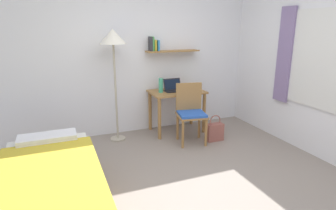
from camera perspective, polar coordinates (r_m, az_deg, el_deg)
The scene contains 11 objects.
ground_plane at distance 3.44m, azimuth 4.31°, elevation -15.86°, with size 5.28×5.28×0.00m, color gray.
wall_back at distance 4.85m, azimuth -6.06°, elevation 9.76°, with size 4.40×0.27×2.60m.
wall_right at distance 4.29m, azimuth 29.74°, elevation 7.05°, with size 0.10×4.40×2.60m.
bed at distance 3.12m, azimuth -22.42°, elevation -15.54°, with size 0.96×1.99×0.54m.
desk at distance 4.87m, azimuth 1.76°, elevation 1.18°, with size 0.91×0.57×0.72m.
desk_chair at distance 4.46m, azimuth 4.54°, elevation -1.12°, with size 0.50×0.49×0.92m.
standing_lamp at distance 4.41m, azimuth -10.89°, elevation 12.09°, with size 0.40×0.40×1.74m.
laptop at distance 4.83m, azimuth 1.02°, elevation 3.45°, with size 0.31×0.22×0.20m.
water_bottle at distance 4.70m, azimuth -1.45°, elevation 3.95°, with size 0.07×0.07×0.24m, color #42A87F.
book_stack at distance 4.95m, azimuth 5.07°, elevation 3.69°, with size 0.20×0.24×0.10m.
handbag at distance 4.65m, azimuth 9.29°, elevation -5.24°, with size 0.27×0.13×0.43m.
Camera 1 is at (-1.33, -2.61, 1.80)m, focal length 30.54 mm.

